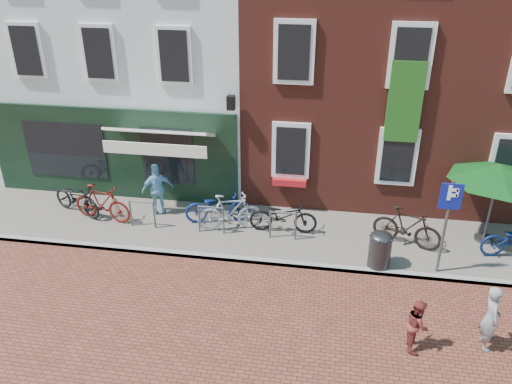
% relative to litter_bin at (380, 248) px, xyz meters
% --- Properties ---
extents(ground, '(80.00, 80.00, 0.00)m').
position_rel_litter_bin_xyz_m(ground, '(-3.04, -0.30, -0.63)').
color(ground, brown).
extents(sidewalk, '(24.00, 3.00, 0.10)m').
position_rel_litter_bin_xyz_m(sidewalk, '(-2.04, 1.20, -0.58)').
color(sidewalk, slate).
rests_on(sidewalk, ground).
extents(building_stucco, '(8.00, 8.00, 9.00)m').
position_rel_litter_bin_xyz_m(building_stucco, '(-8.04, 6.70, 3.87)').
color(building_stucco, silver).
rests_on(building_stucco, ground).
extents(building_brick_mid, '(6.00, 8.00, 10.00)m').
position_rel_litter_bin_xyz_m(building_brick_mid, '(-1.04, 6.70, 4.37)').
color(building_brick_mid, maroon).
rests_on(building_brick_mid, ground).
extents(litter_bin, '(0.56, 0.56, 1.03)m').
position_rel_litter_bin_xyz_m(litter_bin, '(0.00, 0.00, 0.00)').
color(litter_bin, '#2D2E30').
rests_on(litter_bin, sidewalk).
extents(parking_sign, '(0.50, 0.07, 2.48)m').
position_rel_litter_bin_xyz_m(parking_sign, '(1.43, -0.03, 1.15)').
color(parking_sign, '#4C4C4F').
rests_on(parking_sign, sidewalk).
extents(parasol, '(2.55, 2.55, 2.36)m').
position_rel_litter_bin_xyz_m(parasol, '(2.92, 1.71, 1.59)').
color(parasol, '#4C4C4F').
rests_on(parasol, sidewalk).
extents(woman, '(0.37, 0.55, 1.47)m').
position_rel_litter_bin_xyz_m(woman, '(2.02, -2.43, 0.11)').
color(woman, gray).
rests_on(woman, ground).
extents(boy, '(0.44, 0.57, 1.16)m').
position_rel_litter_bin_xyz_m(boy, '(0.59, -2.69, -0.05)').
color(boy, maroon).
rests_on(boy, ground).
extents(cafe_person, '(0.99, 0.81, 1.58)m').
position_rel_litter_bin_xyz_m(cafe_person, '(-6.35, 1.75, 0.26)').
color(cafe_person, '#7FC1E9').
rests_on(cafe_person, sidewalk).
extents(bicycle_0, '(1.99, 1.37, 0.99)m').
position_rel_litter_bin_xyz_m(bicycle_0, '(-8.73, 1.36, -0.03)').
color(bicycle_0, black).
rests_on(bicycle_0, sidewalk).
extents(bicycle_1, '(1.89, 0.84, 1.10)m').
position_rel_litter_bin_xyz_m(bicycle_1, '(-7.82, 1.10, 0.02)').
color(bicycle_1, '#5F140E').
rests_on(bicycle_1, sidewalk).
extents(bicycle_2, '(1.99, 1.13, 0.99)m').
position_rel_litter_bin_xyz_m(bicycle_2, '(-4.49, 1.53, -0.03)').
color(bicycle_2, navy).
rests_on(bicycle_2, sidewalk).
extents(bicycle_3, '(1.90, 1.01, 1.10)m').
position_rel_litter_bin_xyz_m(bicycle_3, '(-4.05, 1.16, 0.02)').
color(bicycle_3, '#A7A7A9').
rests_on(bicycle_3, sidewalk).
extents(bicycle_4, '(1.91, 0.73, 0.99)m').
position_rel_litter_bin_xyz_m(bicycle_4, '(-2.57, 1.28, -0.03)').
color(bicycle_4, black).
rests_on(bicycle_4, sidewalk).
extents(bicycle_5, '(1.90, 1.11, 1.10)m').
position_rel_litter_bin_xyz_m(bicycle_5, '(0.76, 1.11, 0.02)').
color(bicycle_5, black).
rests_on(bicycle_5, sidewalk).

